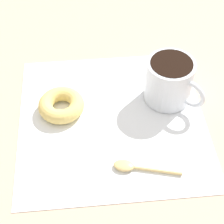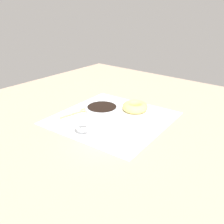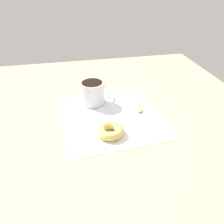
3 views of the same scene
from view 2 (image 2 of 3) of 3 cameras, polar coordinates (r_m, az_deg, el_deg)
ground_plane at (r=82.12cm, az=0.49°, el=-2.66°), size 120.00×120.00×2.00cm
napkin at (r=83.40cm, az=-0.00°, el=-1.35°), size 37.72×37.72×0.30cm
coffee_cup at (r=70.33cm, az=-2.42°, el=-2.02°), size 10.45×10.78×9.05cm
donut at (r=88.59cm, az=5.28°, el=1.21°), size 8.96×8.96×2.84cm
spoon at (r=88.03cm, az=-7.00°, el=0.26°), size 3.70×11.94×0.90cm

